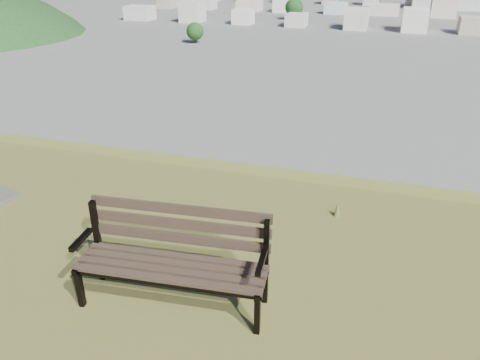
% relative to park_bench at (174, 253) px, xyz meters
% --- Properties ---
extents(park_bench, '(1.68, 0.67, 0.86)m').
position_rel_park_bench_xyz_m(park_bench, '(0.00, 0.00, 0.00)').
color(park_bench, '#3A2F21').
rests_on(park_bench, hilltop_mesa).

